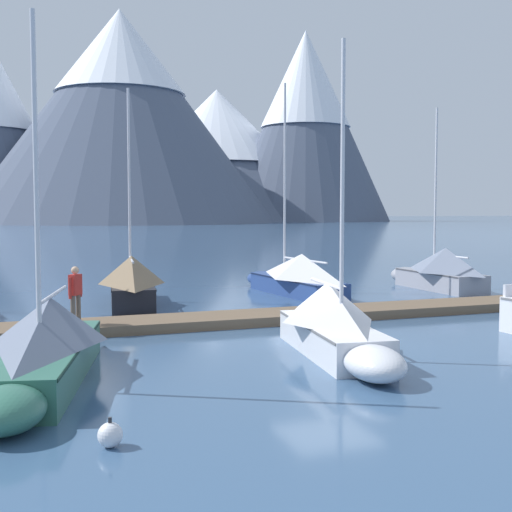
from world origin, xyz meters
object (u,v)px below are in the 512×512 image
sailboat_far_berth (295,275)px  person_on_dock (75,292)px  sailboat_mid_dock_port (131,281)px  sailboat_end_of_dock (438,270)px  sailboat_mid_dock_starboard (334,322)px  sailboat_second_berth (46,344)px  mooring_buoy_inner_mooring (110,435)px

sailboat_far_berth → person_on_dock: (-9.48, -6.47, 0.42)m
sailboat_mid_dock_port → sailboat_end_of_dock: 14.01m
sailboat_mid_dock_port → sailboat_mid_dock_starboard: (3.49, -10.74, -0.07)m
sailboat_far_berth → person_on_dock: sailboat_far_berth is taller
sailboat_far_berth → sailboat_mid_dock_starboard: bearing=-107.4°
sailboat_mid_dock_starboard → person_on_dock: bearing=140.0°
sailboat_mid_dock_starboard → person_on_dock: sailboat_mid_dock_starboard is taller
sailboat_end_of_dock → sailboat_mid_dock_port: bearing=-178.3°
sailboat_second_berth → sailboat_mid_dock_starboard: sailboat_mid_dock_starboard is taller
sailboat_mid_dock_starboard → person_on_dock: size_ratio=4.51×
sailboat_mid_dock_port → mooring_buoy_inner_mooring: bearing=-99.2°
sailboat_far_berth → sailboat_end_of_dock: sailboat_far_berth is taller
sailboat_mid_dock_starboard → mooring_buoy_inner_mooring: 7.67m
sailboat_mid_dock_port → sailboat_mid_dock_starboard: size_ratio=1.10×
sailboat_mid_dock_port → sailboat_end_of_dock: sailboat_mid_dock_port is taller
sailboat_far_berth → person_on_dock: bearing=-145.7°
sailboat_mid_dock_port → mooring_buoy_inner_mooring: size_ratio=17.93×
mooring_buoy_inner_mooring → sailboat_mid_dock_port: bearing=80.8°
sailboat_second_berth → sailboat_end_of_dock: (17.35, 11.57, 0.08)m
sailboat_mid_dock_port → mooring_buoy_inner_mooring: sailboat_mid_dock_port is taller
sailboat_far_berth → mooring_buoy_inner_mooring: (-9.57, -16.16, -0.65)m
sailboat_end_of_dock → sailboat_mid_dock_starboard: bearing=-133.3°
sailboat_mid_dock_starboard → sailboat_far_berth: sailboat_far_berth is taller
sailboat_second_berth → sailboat_end_of_dock: sailboat_end_of_dock is taller
sailboat_second_berth → sailboat_far_berth: (10.40, 11.83, 0.02)m
sailboat_mid_dock_starboard → mooring_buoy_inner_mooring: sailboat_mid_dock_starboard is taller
sailboat_mid_dock_port → sailboat_mid_dock_starboard: 11.29m
person_on_dock → mooring_buoy_inner_mooring: 9.75m
sailboat_far_berth → mooring_buoy_inner_mooring: bearing=-120.6°
sailboat_far_berth → mooring_buoy_inner_mooring: 18.79m
person_on_dock → sailboat_end_of_dock: bearing=20.7°
sailboat_second_berth → sailboat_mid_dock_starboard: 6.84m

